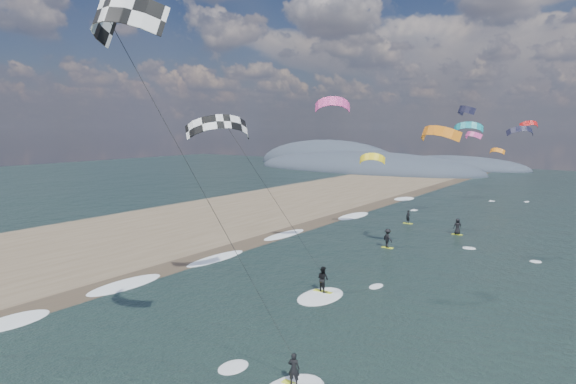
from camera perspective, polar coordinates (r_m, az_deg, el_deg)
The scene contains 9 objects.
ground at distance 25.89m, azimuth -14.60°, elevation -18.77°, with size 260.00×260.00×0.00m, color black.
sand_strip at distance 50.05m, azimuth -23.51°, elevation -6.13°, with size 26.00×240.00×0.00m, color brown.
wet_sand_strip at distance 40.49m, azimuth -14.63°, elevation -8.93°, with size 3.00×240.00×0.00m, color #382D23.
coastal_hills at distance 138.14m, azimuth 8.44°, elevation 2.93°, with size 80.00×41.00×15.00m.
kitesurfer_near_a at distance 18.65m, azimuth -15.78°, elevation 9.37°, with size 7.50×8.35×16.48m.
kitesurfer_near_b at distance 30.38m, azimuth -3.82°, elevation 1.85°, with size 6.85×9.43×12.88m.
far_kitesurfers at distance 50.76m, azimuth 14.67°, elevation -4.50°, with size 7.65×13.03×1.85m.
bg_kite_field at distance 66.92m, azimuth 20.77°, elevation 7.00°, with size 13.71×63.20×7.75m.
shoreline_surf at distance 42.72m, azimuth -8.65°, elevation -7.89°, with size 2.40×79.40×0.11m.
Camera 1 is at (18.07, -14.58, 11.46)m, focal length 30.00 mm.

